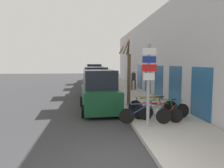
{
  "coord_description": "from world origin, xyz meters",
  "views": [
    {
      "loc": [
        -0.71,
        -5.3,
        2.63
      ],
      "look_at": [
        0.4,
        5.48,
        1.59
      ],
      "focal_mm": 35.0,
      "sensor_mm": 36.0,
      "label": 1
    }
  ],
  "objects": [
    {
      "name": "ground_plane",
      "position": [
        0.0,
        11.2,
        0.0
      ],
      "size": [
        80.0,
        80.0,
        0.0
      ],
      "primitive_type": "plane",
      "color": "#333335"
    },
    {
      "name": "parked_car_3",
      "position": [
        -0.19,
        22.27,
        1.12
      ],
      "size": [
        2.29,
        4.24,
        2.5
      ],
      "rotation": [
        0.0,
        0.0,
        0.06
      ],
      "color": "#51565B",
      "rests_on": "ground"
    },
    {
      "name": "bicycle_1",
      "position": [
        2.14,
        3.65,
        0.51
      ],
      "size": [
        1.94,
        1.02,
        0.83
      ],
      "rotation": [
        0.0,
        0.0,
        1.1
      ],
      "color": "black",
      "rests_on": "sidewalk_curb"
    },
    {
      "name": "parked_car_1",
      "position": [
        -0.28,
        11.51,
        1.04
      ],
      "size": [
        2.26,
        4.47,
        2.32
      ],
      "rotation": [
        0.0,
        0.0,
        0.07
      ],
      "color": "black",
      "rests_on": "ground"
    },
    {
      "name": "parked_car_2",
      "position": [
        -0.13,
        17.14,
        1.04
      ],
      "size": [
        2.09,
        4.54,
        2.28
      ],
      "rotation": [
        0.0,
        0.0,
        0.02
      ],
      "color": "maroon",
      "rests_on": "ground"
    },
    {
      "name": "bicycle_0",
      "position": [
        1.53,
        3.26,
        0.53
      ],
      "size": [
        2.13,
        0.44,
        0.88
      ],
      "rotation": [
        0.0,
        0.0,
        1.46
      ],
      "color": "black",
      "rests_on": "sidewalk_curb"
    },
    {
      "name": "sidewalk_curb",
      "position": [
        2.6,
        14.0,
        0.07
      ],
      "size": [
        3.2,
        32.0,
        0.15
      ],
      "color": "#9E9B93",
      "rests_on": "ground"
    },
    {
      "name": "bicycle_3",
      "position": [
        2.23,
        4.43,
        0.56
      ],
      "size": [
        2.38,
        0.59,
        0.96
      ],
      "rotation": [
        0.0,
        0.0,
        1.76
      ],
      "color": "black",
      "rests_on": "sidewalk_curb"
    },
    {
      "name": "parked_car_0",
      "position": [
        -0.19,
        6.55,
        1.01
      ],
      "size": [
        2.25,
        4.39,
        2.26
      ],
      "rotation": [
        0.0,
        0.0,
        0.07
      ],
      "color": "#144728",
      "rests_on": "ground"
    },
    {
      "name": "bicycle_2",
      "position": [
        2.58,
        3.92,
        0.54
      ],
      "size": [
        2.38,
        0.44,
        0.91
      ],
      "rotation": [
        0.0,
        0.0,
        1.67
      ],
      "color": "black",
      "rests_on": "sidewalk_curb"
    },
    {
      "name": "signpost",
      "position": [
        1.56,
        2.95,
        1.9
      ],
      "size": [
        0.58,
        0.15,
        3.2
      ],
      "color": "#939399",
      "rests_on": "sidewalk_curb"
    },
    {
      "name": "pedestrian_near",
      "position": [
        3.37,
        14.72,
        1.18
      ],
      "size": [
        0.47,
        0.4,
        1.78
      ],
      "rotation": [
        0.0,
        0.0,
        0.08
      ],
      "color": "#4C3D2D",
      "rests_on": "sidewalk_curb"
    },
    {
      "name": "street_tree",
      "position": [
        1.56,
        7.36,
        2.13
      ],
      "size": [
        0.85,
        1.79,
        4.11
      ],
      "color": "brown",
      "rests_on": "sidewalk_curb"
    },
    {
      "name": "building_facade",
      "position": [
        4.35,
        13.94,
        3.22
      ],
      "size": [
        0.23,
        32.0,
        6.5
      ],
      "color": "#BCBCC1",
      "rests_on": "ground"
    },
    {
      "name": "bicycle_4",
      "position": [
        2.32,
        4.86,
        0.55
      ],
      "size": [
        2.3,
        0.61,
        0.93
      ],
      "rotation": [
        0.0,
        0.0,
        1.36
      ],
      "color": "black",
      "rests_on": "sidewalk_curb"
    }
  ]
}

